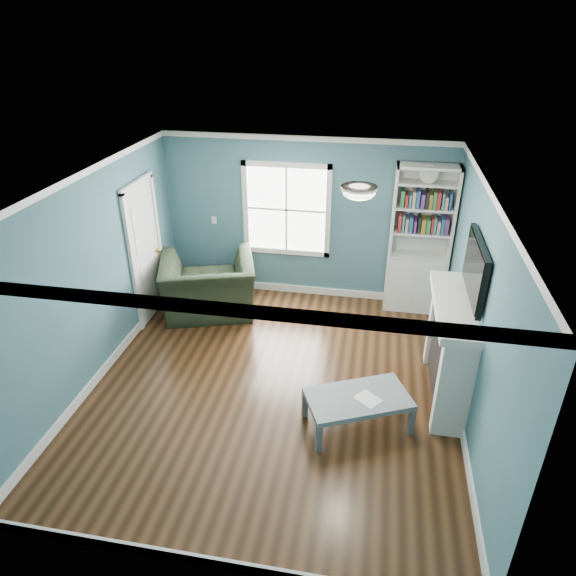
# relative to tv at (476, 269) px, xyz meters

# --- Properties ---
(floor) EXTENTS (5.00, 5.00, 0.00)m
(floor) POSITION_rel_tv_xyz_m (-2.20, -0.20, -1.72)
(floor) COLOR black
(floor) RESTS_ON ground
(room_walls) EXTENTS (5.00, 5.00, 5.00)m
(room_walls) POSITION_rel_tv_xyz_m (-2.20, -0.20, -0.14)
(room_walls) COLOR #355D66
(room_walls) RESTS_ON ground
(trim) EXTENTS (4.50, 5.00, 2.60)m
(trim) POSITION_rel_tv_xyz_m (-2.20, -0.20, -0.49)
(trim) COLOR white
(trim) RESTS_ON ground
(window) EXTENTS (1.40, 0.06, 1.50)m
(window) POSITION_rel_tv_xyz_m (-2.50, 2.29, -0.27)
(window) COLOR white
(window) RESTS_ON room_walls
(bookshelf) EXTENTS (0.90, 0.35, 2.31)m
(bookshelf) POSITION_rel_tv_xyz_m (-0.43, 2.10, -0.80)
(bookshelf) COLOR silver
(bookshelf) RESTS_ON ground
(fireplace) EXTENTS (0.44, 1.58, 1.30)m
(fireplace) POSITION_rel_tv_xyz_m (-0.12, 0.00, -1.09)
(fireplace) COLOR black
(fireplace) RESTS_ON ground
(tv) EXTENTS (0.06, 1.10, 0.65)m
(tv) POSITION_rel_tv_xyz_m (0.00, 0.00, 0.00)
(tv) COLOR black
(tv) RESTS_ON fireplace
(door) EXTENTS (0.12, 0.98, 2.17)m
(door) POSITION_rel_tv_xyz_m (-4.42, 1.20, -0.65)
(door) COLOR silver
(door) RESTS_ON ground
(ceiling_fixture) EXTENTS (0.38, 0.38, 0.15)m
(ceiling_fixture) POSITION_rel_tv_xyz_m (-1.30, -0.10, 0.82)
(ceiling_fixture) COLOR white
(ceiling_fixture) RESTS_ON room_walls
(light_switch) EXTENTS (0.08, 0.01, 0.12)m
(light_switch) POSITION_rel_tv_xyz_m (-3.70, 2.28, -0.52)
(light_switch) COLOR white
(light_switch) RESTS_ON room_walls
(recliner) EXTENTS (1.59, 1.28, 1.21)m
(recliner) POSITION_rel_tv_xyz_m (-3.56, 1.40, -1.12)
(recliner) COLOR black
(recliner) RESTS_ON ground
(coffee_table) EXTENTS (1.28, 1.03, 0.41)m
(coffee_table) POSITION_rel_tv_xyz_m (-1.13, -0.75, -1.37)
(coffee_table) COLOR #4D555C
(coffee_table) RESTS_ON ground
(paper_sheet) EXTENTS (0.33, 0.32, 0.00)m
(paper_sheet) POSITION_rel_tv_xyz_m (-1.02, -0.77, -1.31)
(paper_sheet) COLOR white
(paper_sheet) RESTS_ON coffee_table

